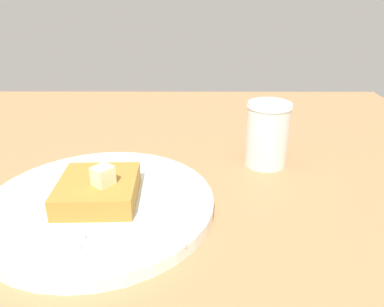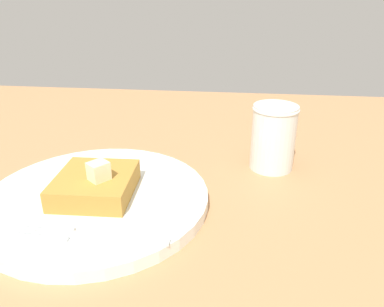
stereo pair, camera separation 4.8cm
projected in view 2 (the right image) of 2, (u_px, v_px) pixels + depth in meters
The scene contains 6 objects.
table_surface at pixel (137, 205), 47.25cm from camera, with size 103.04×103.04×1.80cm, color #B17C50.
plate at pixel (97, 198), 45.31cm from camera, with size 26.97×26.97×1.48cm.
toast_slice_center at pixel (95, 185), 44.53cm from camera, with size 9.47×8.86×2.54cm, color #B17E33.
butter_pat_primary at pixel (99, 171), 42.62cm from camera, with size 2.14×1.93×2.14cm, color beige.
fork at pixel (80, 235), 37.33cm from camera, with size 2.22×16.01×0.36cm.
syrup_jar at pixel (273, 140), 53.19cm from camera, with size 6.47×6.47×9.37cm.
Camera 2 is at (-39.24, -11.51, 26.42)cm, focal length 35.00 mm.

